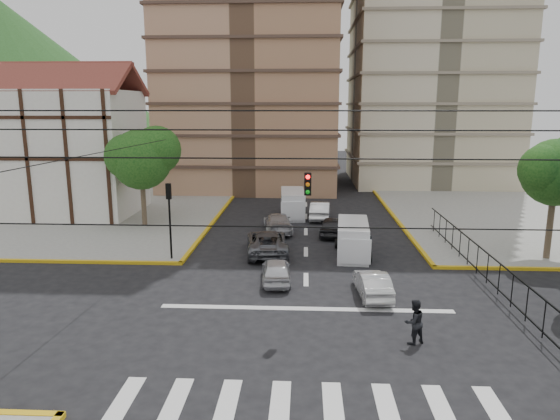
# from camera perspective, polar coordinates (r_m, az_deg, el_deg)

# --- Properties ---
(ground) EXTENTS (160.00, 160.00, 0.00)m
(ground) POSITION_cam_1_polar(r_m,az_deg,el_deg) (21.51, 3.01, -12.46)
(ground) COLOR black
(ground) RESTS_ON ground
(sidewalk_nw) EXTENTS (26.00, 26.00, 0.15)m
(sidewalk_nw) POSITION_cam_1_polar(r_m,az_deg,el_deg) (45.17, -23.32, -0.31)
(sidewalk_nw) COLOR gray
(sidewalk_nw) RESTS_ON ground
(sidewalk_ne) EXTENTS (26.00, 26.00, 0.15)m
(sidewalk_ne) POSITION_cam_1_polar(r_m,az_deg,el_deg) (45.28, 29.17, -0.83)
(sidewalk_ne) COLOR gray
(sidewalk_ne) RESTS_ON ground
(crosswalk_stripes) EXTENTS (12.00, 2.40, 0.01)m
(crosswalk_stripes) POSITION_cam_1_polar(r_m,az_deg,el_deg) (16.23, 3.05, -21.20)
(crosswalk_stripes) COLOR silver
(crosswalk_stripes) RESTS_ON ground
(stop_line) EXTENTS (13.00, 0.40, 0.01)m
(stop_line) POSITION_cam_1_polar(r_m,az_deg,el_deg) (22.61, 3.00, -11.19)
(stop_line) COLOR silver
(stop_line) RESTS_ON ground
(tudor_building) EXTENTS (10.80, 8.05, 12.23)m
(tudor_building) POSITION_cam_1_polar(r_m,az_deg,el_deg) (44.01, -22.70, 6.27)
(tudor_building) COLOR silver
(tudor_building) RESTS_ON ground
(park_fence) EXTENTS (0.10, 22.50, 1.66)m
(park_fence) POSITION_cam_1_polar(r_m,az_deg,el_deg) (27.25, 22.47, -8.03)
(park_fence) COLOR black
(park_fence) RESTS_ON ground
(tree_park_c) EXTENTS (4.65, 3.80, 7.25)m
(tree_park_c) POSITION_cam_1_polar(r_m,az_deg,el_deg) (32.14, 29.15, 4.09)
(tree_park_c) COLOR #473828
(tree_park_c) RESTS_ON ground
(tree_tudor) EXTENTS (5.39, 4.40, 7.43)m
(tree_tudor) POSITION_cam_1_polar(r_m,az_deg,el_deg) (37.68, -15.45, 5.92)
(tree_tudor) COLOR #473828
(tree_tudor) RESTS_ON ground
(traffic_light_nw) EXTENTS (0.28, 0.22, 4.40)m
(traffic_light_nw) POSITION_cam_1_polar(r_m,az_deg,el_deg) (29.03, -12.54, 0.18)
(traffic_light_nw) COLOR black
(traffic_light_nw) RESTS_ON ground
(traffic_light_hanging) EXTENTS (18.00, 9.12, 0.92)m
(traffic_light_hanging) POSITION_cam_1_polar(r_m,az_deg,el_deg) (17.81, 3.23, 2.31)
(traffic_light_hanging) COLOR black
(traffic_light_hanging) RESTS_ON ground
(van_right_lane) EXTENTS (2.10, 4.64, 2.04)m
(van_right_lane) POSITION_cam_1_polar(r_m,az_deg,el_deg) (29.98, 8.35, -3.46)
(van_right_lane) COLOR silver
(van_right_lane) RESTS_ON ground
(van_left_lane) EXTENTS (2.07, 4.77, 2.11)m
(van_left_lane) POSITION_cam_1_polar(r_m,az_deg,el_deg) (40.14, 1.45, 0.63)
(van_left_lane) COLOR silver
(van_left_lane) RESTS_ON ground
(car_silver_front_left) EXTENTS (1.69, 3.71, 1.23)m
(car_silver_front_left) POSITION_cam_1_polar(r_m,az_deg,el_deg) (25.60, -0.42, -6.90)
(car_silver_front_left) COLOR silver
(car_silver_front_left) RESTS_ON ground
(car_white_front_right) EXTENTS (1.56, 3.82, 1.23)m
(car_white_front_right) POSITION_cam_1_polar(r_m,az_deg,el_deg) (24.12, 10.52, -8.31)
(car_white_front_right) COLOR silver
(car_white_front_right) RESTS_ON ground
(car_grey_mid_left) EXTENTS (2.95, 5.42, 1.44)m
(car_grey_mid_left) POSITION_cam_1_polar(r_m,az_deg,el_deg) (30.30, -1.48, -3.70)
(car_grey_mid_left) COLOR #5B5D63
(car_grey_mid_left) RESTS_ON ground
(car_silver_rear_left) EXTENTS (2.49, 4.84, 1.34)m
(car_silver_rear_left) POSITION_cam_1_polar(r_m,az_deg,el_deg) (35.52, -0.25, -1.44)
(car_silver_rear_left) COLOR #B5B4B9
(car_silver_rear_left) RESTS_ON ground
(car_darkgrey_mid_right) EXTENTS (1.98, 4.02, 1.32)m
(car_darkgrey_mid_right) POSITION_cam_1_polar(r_m,az_deg,el_deg) (34.72, 5.93, -1.84)
(car_darkgrey_mid_right) COLOR #262528
(car_darkgrey_mid_right) RESTS_ON ground
(car_white_rear_right) EXTENTS (1.80, 4.37, 1.41)m
(car_white_rear_right) POSITION_cam_1_polar(r_m,az_deg,el_deg) (39.64, 4.61, -0.02)
(car_white_rear_right) COLOR white
(car_white_rear_right) RESTS_ON ground
(pedestrian_crosswalk) EXTENTS (1.05, 0.97, 1.74)m
(pedestrian_crosswalk) POSITION_cam_1_polar(r_m,az_deg,el_deg) (19.89, 15.07, -12.23)
(pedestrian_crosswalk) COLOR black
(pedestrian_crosswalk) RESTS_ON ground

